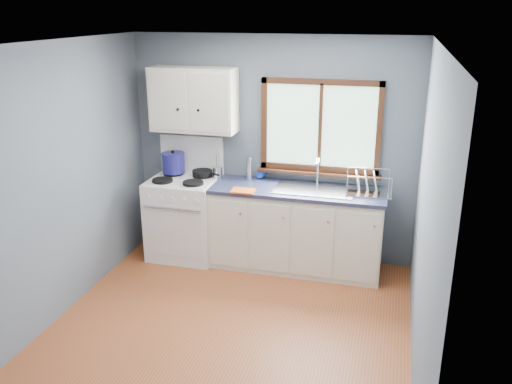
% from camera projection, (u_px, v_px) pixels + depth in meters
% --- Properties ---
extents(floor, '(3.20, 3.60, 0.02)m').
position_uv_depth(floor, '(225.00, 336.00, 4.82)').
color(floor, '#9F4F28').
rests_on(floor, ground).
extents(ceiling, '(3.20, 3.60, 0.02)m').
position_uv_depth(ceiling, '(219.00, 43.00, 4.00)').
color(ceiling, white).
rests_on(ceiling, wall_back).
extents(wall_back, '(3.20, 0.02, 2.50)m').
position_uv_depth(wall_back, '(272.00, 149.00, 6.07)').
color(wall_back, slate).
rests_on(wall_back, ground).
extents(wall_front, '(3.20, 0.02, 2.50)m').
position_uv_depth(wall_front, '(111.00, 320.00, 2.76)').
color(wall_front, slate).
rests_on(wall_front, ground).
extents(wall_left, '(0.02, 3.60, 2.50)m').
position_uv_depth(wall_left, '(49.00, 187.00, 4.80)').
color(wall_left, slate).
rests_on(wall_left, ground).
extents(wall_right, '(0.02, 3.60, 2.50)m').
position_uv_depth(wall_right, '(428.00, 222.00, 4.02)').
color(wall_right, slate).
rests_on(wall_right, ground).
extents(gas_range, '(0.76, 0.69, 1.36)m').
position_uv_depth(gas_range, '(185.00, 215.00, 6.23)').
color(gas_range, white).
rests_on(gas_range, floor).
extents(base_cabinets, '(1.85, 0.60, 0.88)m').
position_uv_depth(base_cabinets, '(296.00, 232.00, 5.96)').
color(base_cabinets, silver).
rests_on(base_cabinets, floor).
extents(countertop, '(1.89, 0.64, 0.04)m').
position_uv_depth(countertop, '(297.00, 190.00, 5.80)').
color(countertop, '#20253E').
rests_on(countertop, base_cabinets).
extents(sink, '(0.84, 0.46, 0.44)m').
position_uv_depth(sink, '(314.00, 195.00, 5.77)').
color(sink, silver).
rests_on(sink, countertop).
extents(window, '(1.36, 0.10, 1.03)m').
position_uv_depth(window, '(320.00, 133.00, 5.83)').
color(window, '#9EC6A8').
rests_on(window, wall_back).
extents(upper_cabinets, '(0.95, 0.35, 0.70)m').
position_uv_depth(upper_cabinets, '(193.00, 100.00, 5.93)').
color(upper_cabinets, silver).
rests_on(upper_cabinets, wall_back).
extents(skillet, '(0.37, 0.28, 0.05)m').
position_uv_depth(skillet, '(203.00, 172.00, 6.15)').
color(skillet, black).
rests_on(skillet, gas_range).
extents(stockpot, '(0.32, 0.32, 0.26)m').
position_uv_depth(stockpot, '(173.00, 162.00, 6.20)').
color(stockpot, navy).
rests_on(stockpot, gas_range).
extents(utensil_crock, '(0.11, 0.11, 0.34)m').
position_uv_depth(utensil_crock, '(217.00, 173.00, 6.11)').
color(utensil_crock, silver).
rests_on(utensil_crock, countertop).
extents(thermos, '(0.08, 0.08, 0.27)m').
position_uv_depth(thermos, '(249.00, 168.00, 6.05)').
color(thermos, silver).
rests_on(thermos, countertop).
extents(soap_bottle, '(0.12, 0.12, 0.25)m').
position_uv_depth(soap_bottle, '(259.00, 169.00, 6.08)').
color(soap_bottle, blue).
rests_on(soap_bottle, countertop).
extents(dish_towel, '(0.25, 0.18, 0.02)m').
position_uv_depth(dish_towel, '(243.00, 191.00, 5.70)').
color(dish_towel, '#EC5B19').
rests_on(dish_towel, countertop).
extents(dish_rack, '(0.50, 0.40, 0.24)m').
position_uv_depth(dish_rack, '(367.00, 187.00, 5.64)').
color(dish_rack, silver).
rests_on(dish_rack, countertop).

